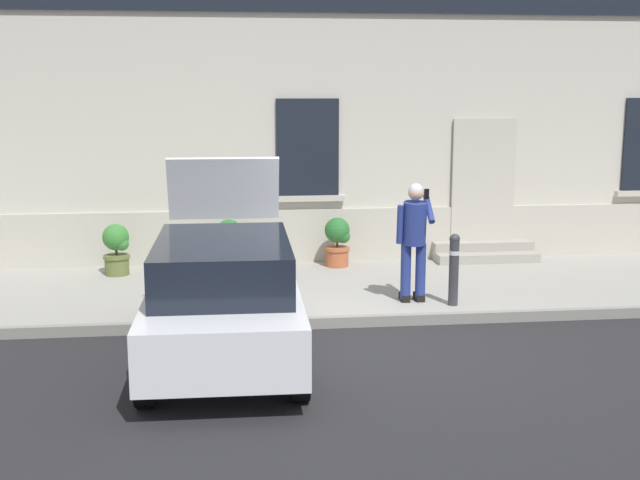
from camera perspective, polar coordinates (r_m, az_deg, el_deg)
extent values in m
plane|color=#232326|center=(10.47, 3.84, -7.48)|extent=(80.00, 80.00, 0.00)
cube|color=#99968E|center=(13.10, 1.63, -3.40)|extent=(24.00, 3.60, 0.15)
cube|color=gray|center=(11.33, 2.98, -5.66)|extent=(24.00, 0.12, 0.15)
cube|color=beige|center=(15.20, 0.32, 12.52)|extent=(24.00, 1.40, 7.50)
cube|color=#BCB7A8|center=(14.73, 0.65, 0.07)|extent=(24.00, 0.08, 1.10)
cube|color=#1E472D|center=(15.18, 11.27, 3.88)|extent=(1.00, 0.08, 2.10)
cube|color=#BCB7A8|center=(15.16, 11.30, 4.06)|extent=(1.16, 0.06, 2.24)
cube|color=black|center=(14.46, -0.87, 6.47)|extent=(1.10, 0.06, 1.70)
cube|color=#BCB7A8|center=(14.52, -0.84, 2.91)|extent=(1.30, 0.12, 0.10)
cube|color=#9E998E|center=(14.96, 11.62, -1.23)|extent=(1.85, 0.32, 0.16)
cube|color=#9E998E|center=(15.25, 11.26, -0.69)|extent=(1.85, 0.32, 0.32)
cube|color=white|center=(9.91, -6.69, -4.84)|extent=(1.81, 4.03, 0.64)
cube|color=black|center=(9.62, -6.78, -1.63)|extent=(1.58, 2.42, 0.56)
cube|color=black|center=(11.91, -6.53, -3.28)|extent=(1.66, 0.13, 0.20)
cube|color=yellow|center=(11.87, -6.55, -2.44)|extent=(0.52, 0.03, 0.12)
cube|color=#B21414|center=(11.85, -10.23, -1.28)|extent=(0.16, 0.04, 0.18)
cube|color=#B21414|center=(11.82, -2.91, -1.15)|extent=(0.16, 0.04, 0.18)
cube|color=white|center=(11.09, -6.74, 3.58)|extent=(1.49, 0.39, 0.87)
cylinder|color=black|center=(8.72, -12.08, -9.39)|extent=(0.21, 0.60, 0.60)
cylinder|color=black|center=(8.69, -1.46, -9.23)|extent=(0.21, 0.60, 0.60)
cylinder|color=black|center=(11.38, -10.57, -4.58)|extent=(0.21, 0.60, 0.60)
cylinder|color=black|center=(11.35, -2.53, -4.44)|extent=(0.21, 0.60, 0.60)
cylinder|color=#333338|center=(11.88, 9.30, -2.28)|extent=(0.14, 0.14, 0.95)
sphere|color=#333338|center=(11.78, 9.37, 0.07)|extent=(0.15, 0.15, 0.15)
cylinder|color=silver|center=(11.82, 9.34, -0.88)|extent=(0.15, 0.15, 0.06)
cylinder|color=navy|center=(11.98, 5.99, -2.21)|extent=(0.15, 0.15, 0.82)
cube|color=black|center=(12.13, 5.89, -3.99)|extent=(0.12, 0.28, 0.10)
cylinder|color=navy|center=(12.03, 7.02, -2.18)|extent=(0.15, 0.15, 0.82)
cube|color=black|center=(12.18, 6.91, -3.95)|extent=(0.12, 0.28, 0.10)
cylinder|color=navy|center=(11.84, 6.61, 1.17)|extent=(0.34, 0.39, 0.65)
sphere|color=tan|center=(11.74, 6.70, 3.30)|extent=(0.22, 0.22, 0.22)
sphere|color=silver|center=(11.73, 6.70, 3.44)|extent=(0.21, 0.21, 0.21)
cylinder|color=navy|center=(11.77, 5.59, 1.08)|extent=(0.09, 0.14, 0.57)
cylinder|color=navy|center=(11.84, 7.60, 2.17)|extent=(0.09, 0.44, 0.39)
cube|color=black|center=(11.76, 7.43, 3.20)|extent=(0.07, 0.02, 0.15)
cylinder|color=#606B38|center=(14.10, -13.96, -1.69)|extent=(0.40, 0.40, 0.34)
cylinder|color=#606B38|center=(14.07, -13.99, -1.13)|extent=(0.44, 0.44, 0.05)
cylinder|color=#47331E|center=(14.04, -14.02, -0.53)|extent=(0.04, 0.04, 0.24)
sphere|color=#387F33|center=(14.01, -14.05, 0.19)|extent=(0.44, 0.44, 0.44)
sphere|color=#387F33|center=(13.96, -13.65, -0.24)|extent=(0.24, 0.24, 0.24)
cylinder|color=#2D2D30|center=(14.24, -6.32, -1.31)|extent=(0.40, 0.40, 0.34)
cylinder|color=#2D2D30|center=(14.21, -6.33, -0.76)|extent=(0.44, 0.44, 0.05)
cylinder|color=#47331E|center=(14.18, -6.35, -0.16)|extent=(0.04, 0.04, 0.24)
sphere|color=#286B2D|center=(14.15, -6.36, 0.55)|extent=(0.44, 0.44, 0.44)
sphere|color=#286B2D|center=(14.12, -5.95, 0.13)|extent=(0.24, 0.24, 0.24)
cylinder|color=#B25B38|center=(14.34, 1.20, -1.16)|extent=(0.40, 0.40, 0.34)
cylinder|color=#B25B38|center=(14.31, 1.20, -0.61)|extent=(0.44, 0.44, 0.05)
cylinder|color=#47331E|center=(14.28, 1.20, -0.02)|extent=(0.04, 0.04, 0.24)
sphere|color=#286B2D|center=(14.25, 1.20, 0.69)|extent=(0.44, 0.44, 0.44)
sphere|color=#286B2D|center=(14.23, 1.63, 0.26)|extent=(0.24, 0.24, 0.24)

